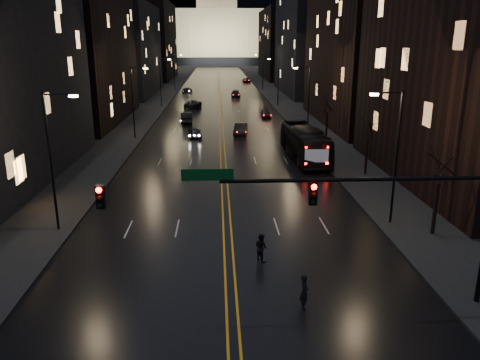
{
  "coord_description": "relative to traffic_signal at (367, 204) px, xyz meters",
  "views": [
    {
      "loc": [
        -0.55,
        -18.86,
        11.85
      ],
      "look_at": [
        0.87,
        10.25,
        3.2
      ],
      "focal_mm": 35.0,
      "sensor_mm": 36.0,
      "label": 1
    }
  ],
  "objects": [
    {
      "name": "tree_right_far",
      "position": [
        7.09,
        38.0,
        -0.58
      ],
      "size": [
        2.4,
        2.4,
        6.65
      ],
      "color": "black",
      "rests_on": "ground"
    },
    {
      "name": "streetlamp_left_mid",
      "position": [
        -16.72,
        40.0,
        -0.02
      ],
      "size": [
        2.13,
        0.25,
        9.0
      ],
      "color": "black",
      "rests_on": "ground"
    },
    {
      "name": "sidewalk_left",
      "position": [
        -19.91,
        130.0,
        -5.02
      ],
      "size": [
        8.0,
        320.0,
        0.16
      ],
      "primitive_type": "cube",
      "color": "black",
      "rests_on": "ground"
    },
    {
      "name": "streetlamp_left_far",
      "position": [
        -16.72,
        70.0,
        -0.02
      ],
      "size": [
        2.13,
        0.25,
        9.0
      ],
      "color": "black",
      "rests_on": "ground"
    },
    {
      "name": "building_left_dist",
      "position": [
        -26.91,
        140.0,
        6.9
      ],
      "size": [
        12.0,
        40.0,
        24.0
      ],
      "primitive_type": "cube",
      "color": "black",
      "rests_on": "ground"
    },
    {
      "name": "bus",
      "position": [
        2.59,
        28.4,
        -3.41
      ],
      "size": [
        3.42,
        12.27,
        3.38
      ],
      "primitive_type": "imported",
      "rotation": [
        0.0,
        0.0,
        0.05
      ],
      "color": "black",
      "rests_on": "ground"
    },
    {
      "name": "streetlamp_left_near",
      "position": [
        -16.72,
        10.0,
        -0.02
      ],
      "size": [
        2.13,
        0.25,
        9.0
      ],
      "color": "black",
      "rests_on": "ground"
    },
    {
      "name": "capitol",
      "position": [
        -5.91,
        250.0,
        12.05
      ],
      "size": [
        90.0,
        50.0,
        58.5
      ],
      "color": "black",
      "rests_on": "ground"
    },
    {
      "name": "oncoming_car_a",
      "position": [
        -9.32,
        40.28,
        -4.43
      ],
      "size": [
        2.01,
        4.08,
        1.34
      ],
      "primitive_type": "imported",
      "rotation": [
        0.0,
        0.0,
        3.25
      ],
      "color": "black",
      "rests_on": "ground"
    },
    {
      "name": "oncoming_car_b",
      "position": [
        -11.15,
        51.98,
        -4.31
      ],
      "size": [
        2.14,
        4.98,
        1.59
      ],
      "primitive_type": "imported",
      "rotation": [
        0.0,
        0.0,
        3.24
      ],
      "color": "black",
      "rests_on": "ground"
    },
    {
      "name": "traffic_signal",
      "position": [
        0.0,
        0.0,
        0.0
      ],
      "size": [
        17.29,
        0.45,
        7.0
      ],
      "color": "black",
      "rests_on": "ground"
    },
    {
      "name": "oncoming_car_c",
      "position": [
        -10.9,
        68.1,
        -4.31
      ],
      "size": [
        3.3,
        6.0,
        1.59
      ],
      "primitive_type": "imported",
      "rotation": [
        0.0,
        0.0,
        3.02
      ],
      "color": "black",
      "rests_on": "ground"
    },
    {
      "name": "streetlamp_right_mid",
      "position": [
        4.91,
        40.0,
        -0.02
      ],
      "size": [
        2.13,
        0.25,
        9.0
      ],
      "color": "black",
      "rests_on": "ground"
    },
    {
      "name": "center_line",
      "position": [
        -5.91,
        130.0,
        -5.08
      ],
      "size": [
        0.62,
        320.0,
        0.01
      ],
      "primitive_type": "cube",
      "color": "orange",
      "rests_on": "road"
    },
    {
      "name": "building_left_mid",
      "position": [
        -26.91,
        54.0,
        8.9
      ],
      "size": [
        12.0,
        30.0,
        28.0
      ],
      "primitive_type": "cube",
      "color": "black",
      "rests_on": "ground"
    },
    {
      "name": "pedestrian_b",
      "position": [
        -4.11,
        5.0,
        -4.28
      ],
      "size": [
        0.82,
        0.9,
        1.64
      ],
      "primitive_type": "imported",
      "rotation": [
        0.0,
        0.0,
        2.19
      ],
      "color": "black",
      "rests_on": "ground"
    },
    {
      "name": "streetlamp_right_far",
      "position": [
        4.91,
        70.0,
        -0.02
      ],
      "size": [
        2.13,
        0.25,
        9.0
      ],
      "color": "black",
      "rests_on": "ground"
    },
    {
      "name": "sidewalk_right",
      "position": [
        8.09,
        130.0,
        -5.02
      ],
      "size": [
        8.0,
        320.0,
        0.16
      ],
      "primitive_type": "cube",
      "color": "black",
      "rests_on": "ground"
    },
    {
      "name": "streetlamp_left_dist",
      "position": [
        -16.72,
        100.0,
        -0.02
      ],
      "size": [
        2.13,
        0.25,
        9.0
      ],
      "color": "black",
      "rests_on": "ground"
    },
    {
      "name": "oncoming_car_d",
      "position": [
        -13.56,
        94.36,
        -4.41
      ],
      "size": [
        2.37,
        4.93,
        1.38
      ],
      "primitive_type": "imported",
      "rotation": [
        0.0,
        0.0,
        3.05
      ],
      "color": "black",
      "rests_on": "ground"
    },
    {
      "name": "building_right_near",
      "position": [
        15.09,
        20.0,
        6.9
      ],
      "size": [
        12.0,
        26.0,
        24.0
      ],
      "primitive_type": "cube",
      "color": "black",
      "rests_on": "ground"
    },
    {
      "name": "receding_car_b",
      "position": [
        1.39,
        56.0,
        -4.46
      ],
      "size": [
        1.59,
        3.79,
        1.28
      ],
      "primitive_type": "imported",
      "rotation": [
        0.0,
        0.0,
        -0.02
      ],
      "color": "black",
      "rests_on": "ground"
    },
    {
      "name": "building_right_dist",
      "position": [
        15.09,
        140.0,
        5.9
      ],
      "size": [
        12.0,
        40.0,
        22.0
      ],
      "primitive_type": "cube",
      "color": "black",
      "rests_on": "ground"
    },
    {
      "name": "streetlamp_right_dist",
      "position": [
        4.91,
        100.0,
        -0.02
      ],
      "size": [
        2.13,
        0.25,
        9.0
      ],
      "color": "black",
      "rests_on": "ground"
    },
    {
      "name": "building_left_far",
      "position": [
        -26.91,
        92.0,
        4.9
      ],
      "size": [
        12.0,
        34.0,
        20.0
      ],
      "primitive_type": "cube",
      "color": "black",
      "rests_on": "ground"
    },
    {
      "name": "streetlamp_right_near",
      "position": [
        4.91,
        10.0,
        -0.02
      ],
      "size": [
        2.13,
        0.25,
        9.0
      ],
      "color": "black",
      "rests_on": "ground"
    },
    {
      "name": "tree_right_near",
      "position": [
        7.09,
        8.0,
        -0.58
      ],
      "size": [
        2.4,
        2.4,
        6.65
      ],
      "color": "black",
      "rests_on": "ground"
    },
    {
      "name": "pedestrian_a",
      "position": [
        -2.58,
        0.03,
        -4.25
      ],
      "size": [
        0.41,
        0.63,
        1.71
      ],
      "primitive_type": "imported",
      "rotation": [
        0.0,
        0.0,
        1.58
      ],
      "color": "black",
      "rests_on": "ground"
    },
    {
      "name": "road",
      "position": [
        -5.91,
        130.0,
        -5.09
      ],
      "size": [
        20.0,
        320.0,
        0.02
      ],
      "primitive_type": "cube",
      "color": "black",
      "rests_on": "ground"
    },
    {
      "name": "receding_car_c",
      "position": [
        -2.32,
        85.46,
        -4.39
      ],
      "size": [
        2.09,
        4.94,
        1.42
      ],
      "primitive_type": "imported",
      "rotation": [
        0.0,
        0.0,
        -0.02
      ],
      "color": "black",
      "rests_on": "ground"
    },
    {
      "name": "receding_car_a",
      "position": [
        -3.41,
        42.03,
        -4.35
      ],
      "size": [
        2.15,
        4.74,
        1.51
      ],
      "primitive_type": "imported",
      "rotation": [
        0.0,
        0.0,
        -0.12
      ],
      "color": "black",
      "rests_on": "ground"
    },
    {
      "name": "building_right_mid",
      "position": [
        15.09,
        92.0,
        7.9
      ],
      "size": [
        12.0,
        34.0,
        26.0
      ],
      "primitive_type": "cube",
      "color": "black",
      "rests_on": "ground"
    },
    {
      "name": "receding_car_d",
      "position": [
        2.59,
        124.96,
        -4.46
      ],
      "size": [
        2.35,
        4.75,
        1.29
      ],
      "primitive_type": "imported",
      "rotation": [
        0.0,
        0.0,
        0.04
      ],
      "color": "black",
      "rests_on": "ground"
    },
    {
      "name": "ground",
      "position": [
        -5.91,
        0.0,
        -5.1
      ],
      "size": [
        900.0,
        900.0,
        0.0
      ],
      "primitive_type": "plane",
      "color": "black",
      "rests_on": "ground"
    },
    {
      "name": "tree_right_mid",
      "position": [
        7.09,
        22.0,
        -0.58
      ],
      "size": [
        2.4,
        2.4,
        6.65
      ],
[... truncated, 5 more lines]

